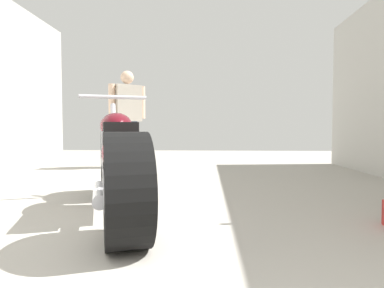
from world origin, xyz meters
name	(u,v)px	position (x,y,z in m)	size (l,w,h in m)	color
ground_plane	(181,198)	(0.00, 3.03, 0.00)	(14.55, 14.55, 0.00)	#A8A399
motorcycle_maroon_cruiser	(118,163)	(-0.43, 2.36, 0.42)	(1.00, 2.13, 1.02)	black
mechanic_in_blue	(127,113)	(-1.15, 5.52, 0.97)	(0.61, 0.50, 1.71)	#384766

